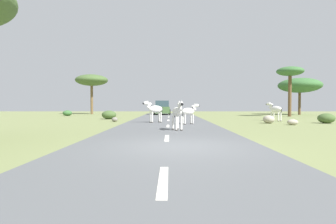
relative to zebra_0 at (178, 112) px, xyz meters
name	(u,v)px	position (x,y,z in m)	size (l,w,h in m)	color
ground_plane	(179,147)	(-0.11, -5.34, -0.93)	(90.00, 90.00, 0.00)	olive
road	(166,147)	(-0.49, -5.34, -0.90)	(6.00, 64.00, 0.05)	#56595B
lane_markings	(166,151)	(-0.49, -6.34, -0.88)	(0.16, 56.00, 0.01)	silver
zebra_0	(178,112)	(0.00, 0.00, 0.00)	(0.64, 1.54, 1.47)	silver
zebra_1	(275,109)	(7.98, 8.61, -0.01)	(1.01, 1.49, 1.53)	silver
zebra_2	(155,109)	(-1.45, 5.89, 0.04)	(1.47, 1.06, 1.54)	silver
zebra_3	(189,112)	(0.86, 4.24, -0.07)	(1.31, 0.91, 1.35)	silver
car_0	(162,108)	(-1.36, 21.99, -0.08)	(2.15, 4.41, 1.74)	#476B38
tree_0	(290,73)	(12.65, 16.99, 3.81)	(2.85, 2.85, 5.41)	brown
tree_2	(92,80)	(-10.94, 24.48, 3.62)	(4.33, 4.33, 5.35)	brown
tree_3	(300,85)	(16.09, 22.25, 2.79)	(5.28, 5.28, 4.65)	brown
bush_0	(67,113)	(-12.20, 18.74, -0.61)	(1.05, 0.95, 0.63)	#386633
bush_1	(326,118)	(10.55, 5.88, -0.58)	(1.17, 1.05, 0.70)	#425B2D
bush_2	(109,115)	(-5.84, 11.48, -0.54)	(1.28, 1.15, 0.77)	#425B2D
rock_0	(293,122)	(7.48, 4.20, -0.74)	(0.70, 0.49, 0.37)	#A89E8C
rock_1	(115,119)	(-4.56, 7.47, -0.75)	(0.45, 0.41, 0.35)	gray
rock_2	(269,119)	(6.53, 5.86, -0.65)	(0.79, 0.80, 0.56)	#A89E8C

